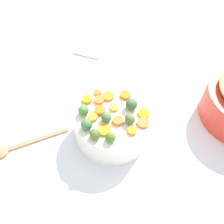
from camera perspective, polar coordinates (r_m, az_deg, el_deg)
The scene contains 24 objects.
tabletop at distance 0.90m, azimuth -2.10°, elevation -1.75°, with size 2.40×2.40×0.02m, color white.
serving_bowl_carrots at distance 0.82m, azimuth 0.00°, elevation -2.68°, with size 0.24×0.24×0.11m, color white.
carrot_slice_0 at distance 0.80m, azimuth -5.49°, elevation 2.74°, with size 0.03×0.03×0.01m, color orange.
carrot_slice_1 at distance 0.77m, azimuth 7.03°, elevation -0.29°, with size 0.04×0.04×0.01m, color orange.
carrot_slice_2 at distance 0.75m, azimuth 1.32°, elevation -1.94°, with size 0.03×0.03×0.01m, color orange.
carrot_slice_3 at distance 0.82m, azimuth -3.18°, elevation 4.29°, with size 0.02×0.02×0.01m, color orange.
carrot_slice_4 at distance 0.77m, azimuth -2.37°, elevation 0.36°, with size 0.03×0.03×0.01m, color orange.
carrot_slice_5 at distance 0.78m, azimuth 0.45°, elevation 0.91°, with size 0.03×0.03×0.01m, color orange.
carrot_slice_6 at distance 0.74m, azimuth -1.62°, elevation -3.96°, with size 0.04×0.04×0.01m, color orange.
carrot_slice_7 at distance 0.81m, azimuth 3.00°, elevation 3.77°, with size 0.03×0.03×0.01m, color orange.
carrot_slice_8 at distance 0.81m, azimuth -0.83°, elevation 3.49°, with size 0.04×0.04×0.01m, color orange.
carrot_slice_9 at distance 0.80m, azimuth -2.82°, elevation 2.64°, with size 0.03×0.03×0.01m, color orange.
carrot_slice_10 at distance 0.76m, azimuth -4.21°, elevation -1.15°, with size 0.03×0.03×0.01m, color orange.
carrot_slice_11 at distance 0.73m, azimuth 4.48°, elevation -4.10°, with size 0.03×0.03×0.01m, color orange.
carrot_slice_12 at distance 0.75m, azimuth 6.84°, elevation -2.36°, with size 0.04×0.04×0.01m, color orange.
brussels_sprout_0 at distance 0.75m, azimuth -1.24°, elevation -1.13°, with size 0.03×0.03×0.03m, color #4F7A42.
brussels_sprout_1 at distance 0.76m, azimuth -6.27°, elevation 0.39°, with size 0.03×0.03×0.03m, color #55883C.
brussels_sprout_2 at distance 0.74m, azimuth 3.98°, elevation -1.56°, with size 0.03×0.03×0.03m, color #567339.
brussels_sprout_3 at distance 0.72m, azimuth -3.76°, elevation -4.89°, with size 0.03×0.03×0.03m, color #566B2F.
brussels_sprout_4 at distance 0.73m, azimuth -5.59°, elevation -2.77°, with size 0.03×0.03×0.03m, color #467340.
brussels_sprout_5 at distance 0.71m, azimuth -0.31°, elevation -5.57°, with size 0.03×0.03×0.03m, color #4C7725.
brussels_sprout_6 at distance 0.77m, azimuth 4.29°, elevation 1.72°, with size 0.04×0.04×0.04m, color #4A6C3C.
wooden_spoon at distance 0.89m, azimuth -21.16°, elevation -7.40°, with size 0.25×0.14×0.01m.
dish_towel at distance 1.15m, azimuth -4.63°, elevation 13.91°, with size 0.12×0.12×0.01m, color #A7B6C0.
Camera 1 is at (0.06, -0.51, 0.75)m, focal length 41.65 mm.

